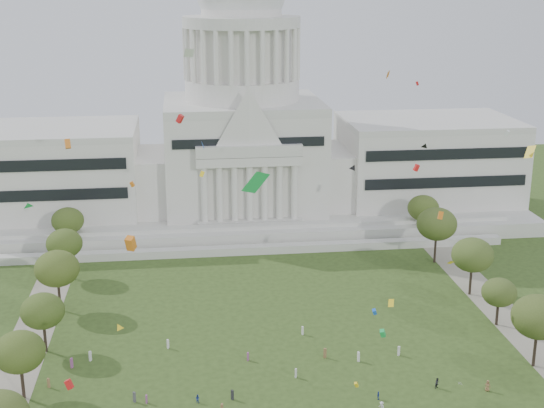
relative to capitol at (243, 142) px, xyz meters
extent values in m
cube|color=beige|center=(0.00, 1.41, -20.30)|extent=(160.00, 60.00, 4.00)
cube|color=beige|center=(0.00, -31.59, -21.30)|extent=(130.00, 3.00, 2.00)
cube|color=beige|center=(0.00, -23.59, -19.80)|extent=(140.00, 3.00, 5.00)
cube|color=silver|center=(-55.00, 0.41, -7.30)|extent=(50.00, 34.00, 22.00)
cube|color=silver|center=(55.00, 0.41, -7.30)|extent=(50.00, 34.00, 22.00)
cube|color=silver|center=(-27.00, -1.59, -10.30)|extent=(12.00, 26.00, 16.00)
cube|color=silver|center=(27.00, -1.59, -10.30)|extent=(12.00, 26.00, 16.00)
cube|color=silver|center=(0.00, 0.41, -4.30)|extent=(44.00, 38.00, 28.00)
cube|color=silver|center=(0.00, -19.59, -1.10)|extent=(28.00, 3.00, 2.40)
cube|color=black|center=(-55.00, -16.79, -5.30)|extent=(46.00, 0.40, 11.00)
cube|color=black|center=(55.00, -16.79, -5.30)|extent=(46.00, 0.40, 11.00)
cylinder|color=silver|center=(0.00, 0.41, 15.10)|extent=(32.00, 32.00, 6.00)
cylinder|color=silver|center=(0.00, 0.41, 25.10)|extent=(28.00, 28.00, 14.00)
cylinder|color=beige|center=(0.00, 0.41, 33.60)|extent=(32.40, 32.40, 3.00)
cylinder|color=silver|center=(0.00, 0.41, 39.10)|extent=(22.00, 22.00, 8.00)
cube|color=gray|center=(-48.00, -83.59, -22.28)|extent=(8.00, 160.00, 0.04)
cube|color=gray|center=(48.00, -83.59, -22.28)|extent=(8.00, 160.00, 0.04)
cylinder|color=black|center=(-45.04, -96.29, -19.56)|extent=(0.56, 0.56, 5.47)
ellipsoid|color=#3A5017|center=(-45.04, -96.29, -13.77)|extent=(8.42, 8.42, 6.89)
cylinder|color=black|center=(44.17, -96.15, -19.19)|extent=(0.56, 0.56, 6.20)
ellipsoid|color=#39491A|center=(44.17, -96.15, -12.62)|extent=(9.55, 9.55, 7.82)
cylinder|color=black|center=(-44.09, -79.67, -19.66)|extent=(0.56, 0.56, 5.27)
ellipsoid|color=#324B15|center=(-44.09, -79.67, -14.07)|extent=(8.12, 8.12, 6.65)
cylinder|color=black|center=(44.40, -79.10, -20.02)|extent=(0.56, 0.56, 4.56)
ellipsoid|color=#36481B|center=(44.40, -79.10, -15.19)|extent=(7.01, 7.01, 5.74)
cylinder|color=black|center=(-44.08, -61.17, -19.28)|extent=(0.56, 0.56, 6.03)
ellipsoid|color=#3E5118|center=(-44.08, -61.17, -12.89)|extent=(9.29, 9.29, 7.60)
cylinder|color=black|center=(44.76, -63.55, -19.31)|extent=(0.56, 0.56, 5.97)
ellipsoid|color=#3A4E1D|center=(44.76, -63.55, -12.99)|extent=(9.19, 9.19, 7.52)
cylinder|color=black|center=(-45.22, -42.58, -19.59)|extent=(0.56, 0.56, 5.41)
ellipsoid|color=#334915|center=(-45.22, -42.58, -13.86)|extent=(8.33, 8.33, 6.81)
cylinder|color=black|center=(43.49, -43.40, -19.11)|extent=(0.56, 0.56, 6.37)
ellipsoid|color=#394B1B|center=(43.49, -43.40, -12.35)|extent=(9.82, 9.82, 8.03)
cylinder|color=black|center=(-46.87, -24.45, -19.64)|extent=(0.56, 0.56, 5.32)
ellipsoid|color=#334915|center=(-46.87, -24.45, -14.00)|extent=(8.19, 8.19, 6.70)
cylinder|color=black|center=(45.96, -25.46, -19.56)|extent=(0.56, 0.56, 5.47)
ellipsoid|color=#3A4E18|center=(45.96, -25.46, -13.77)|extent=(8.42, 8.42, 6.89)
imported|color=olive|center=(32.54, -103.46, -21.30)|extent=(1.13, 0.94, 1.99)
imported|color=#26262B|center=(24.40, -101.55, -21.34)|extent=(1.09, 0.97, 1.92)
imported|color=silver|center=(13.07, -107.40, -21.44)|extent=(1.06, 1.24, 1.71)
imported|color=navy|center=(-16.35, -101.17, -21.56)|extent=(0.84, 0.76, 1.47)
imported|color=navy|center=(13.46, -103.87, -21.56)|extent=(0.59, 0.92, 1.48)
cube|color=silver|center=(21.16, -89.32, -21.39)|extent=(0.56, 0.55, 1.82)
cube|color=#994C8C|center=(-24.70, -100.31, -21.56)|extent=(0.31, 0.43, 1.48)
cube|color=silver|center=(-35.44, -84.47, -21.35)|extent=(0.52, 0.59, 1.90)
cube|color=silver|center=(-21.38, -81.28, -21.39)|extent=(0.49, 0.56, 1.80)
cube|color=olive|center=(-41.48, -93.29, -21.42)|extent=(0.53, 0.54, 1.75)
cube|color=olive|center=(7.40, -88.54, -21.35)|extent=(0.59, 0.51, 1.89)
cube|color=silver|center=(13.20, -90.67, -21.35)|extent=(0.41, 0.56, 1.90)
cube|color=#994C8C|center=(-6.80, -87.89, -21.48)|extent=(0.40, 0.50, 1.62)
cube|color=silver|center=(0.96, -95.05, -21.45)|extent=(0.44, 0.53, 1.70)
cube|color=silver|center=(4.81, -78.70, -21.42)|extent=(0.36, 0.50, 1.75)
cube|color=#26262B|center=(-10.60, -100.99, -21.41)|extent=(0.50, 0.55, 1.77)
cube|color=#4C4C51|center=(-26.70, -99.73, -21.39)|extent=(0.53, 0.56, 1.82)
cube|color=#994C8C|center=(-38.46, -86.71, -21.34)|extent=(0.49, 0.59, 1.91)
camera|label=1|loc=(-17.56, -212.14, 44.63)|focal=50.00mm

